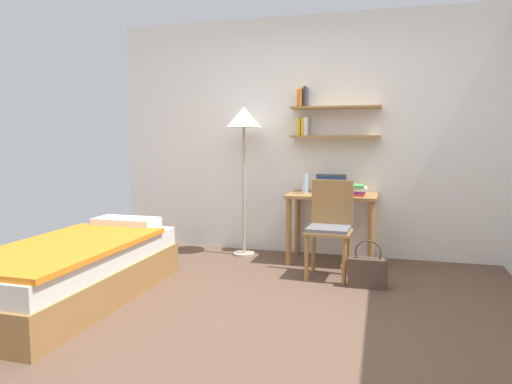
# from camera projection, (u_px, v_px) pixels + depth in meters

# --- Properties ---
(ground_plane) EXTENTS (5.28, 5.28, 0.00)m
(ground_plane) POSITION_uv_depth(u_px,v_px,m) (261.00, 320.00, 3.22)
(ground_plane) COLOR brown
(wall_back) EXTENTS (4.40, 0.27, 2.60)m
(wall_back) POSITION_uv_depth(u_px,v_px,m) (309.00, 137.00, 5.01)
(wall_back) COLOR white
(wall_back) RESTS_ON ground_plane
(bed) EXTENTS (0.86, 1.93, 0.54)m
(bed) POSITION_uv_depth(u_px,v_px,m) (76.00, 271.00, 3.59)
(bed) COLOR #9E703D
(bed) RESTS_ON ground_plane
(desk) EXTENTS (0.91, 0.58, 0.71)m
(desk) POSITION_uv_depth(u_px,v_px,m) (332.00, 207.00, 4.70)
(desk) COLOR #9E703D
(desk) RESTS_ON ground_plane
(desk_chair) EXTENTS (0.43, 0.40, 0.89)m
(desk_chair) POSITION_uv_depth(u_px,v_px,m) (330.00, 224.00, 4.21)
(desk_chair) COLOR #9E703D
(desk_chair) RESTS_ON ground_plane
(standing_lamp) EXTENTS (0.39, 0.39, 1.62)m
(standing_lamp) POSITION_uv_depth(u_px,v_px,m) (244.00, 125.00, 4.89)
(standing_lamp) COLOR #B2A893
(standing_lamp) RESTS_ON ground_plane
(laptop) EXTENTS (0.32, 0.21, 0.20)m
(laptop) POSITION_uv_depth(u_px,v_px,m) (330.00, 189.00, 4.70)
(laptop) COLOR black
(laptop) RESTS_ON desk
(water_bottle) EXTENTS (0.06, 0.06, 0.21)m
(water_bottle) POSITION_uv_depth(u_px,v_px,m) (305.00, 184.00, 4.72)
(water_bottle) COLOR silver
(water_bottle) RESTS_ON desk
(book_stack) EXTENTS (0.18, 0.25, 0.11)m
(book_stack) POSITION_uv_depth(u_px,v_px,m) (357.00, 190.00, 4.55)
(book_stack) COLOR #D13D38
(book_stack) RESTS_ON desk
(handbag) EXTENTS (0.33, 0.12, 0.42)m
(handbag) POSITION_uv_depth(u_px,v_px,m) (368.00, 271.00, 3.91)
(handbag) COLOR #4C382D
(handbag) RESTS_ON ground_plane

